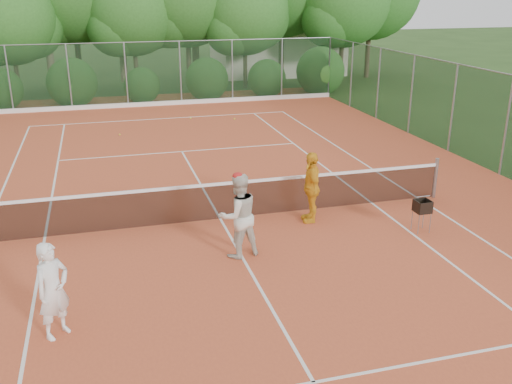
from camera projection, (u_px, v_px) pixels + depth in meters
ground at (221, 220)px, 14.07m from camera, size 120.00×120.00×0.00m
clay_court at (221, 220)px, 14.06m from camera, size 18.00×36.00×0.02m
club_building at (277, 50)px, 37.58m from camera, size 8.00×5.00×3.00m
tennis_net at (220, 200)px, 13.89m from camera, size 11.97×0.10×1.10m
player_white at (53, 290)px, 9.12m from camera, size 0.71×0.69×1.65m
player_center_grp at (238, 215)px, 11.87m from camera, size 1.03×0.88×1.86m
player_yellow at (311, 187)px, 13.70m from camera, size 0.58×1.08×1.74m
ball_hopper at (422, 207)px, 13.18m from camera, size 0.34×0.34×0.77m
stray_ball_a at (120, 135)px, 22.03m from camera, size 0.07×0.07×0.07m
stray_ball_b at (191, 118)px, 24.79m from camera, size 0.07×0.07×0.07m
stray_ball_c at (235, 119)px, 24.67m from camera, size 0.07×0.07×0.07m
court_markings at (221, 219)px, 14.06m from camera, size 11.03×23.83×0.01m
fence_back at (154, 74)px, 27.15m from camera, size 18.07×0.07×3.00m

